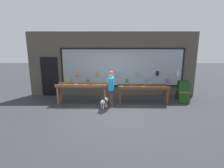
# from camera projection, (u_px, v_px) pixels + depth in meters

# --- Properties ---
(ground_plane) EXTENTS (40.00, 40.00, 0.00)m
(ground_plane) POSITION_uv_depth(u_px,v_px,m) (112.00, 111.00, 7.41)
(ground_plane) COLOR #2D2D33
(shopfront_facade) EXTENTS (8.93, 0.29, 3.40)m
(shopfront_facade) POSITION_uv_depth(u_px,v_px,m) (112.00, 65.00, 9.37)
(shopfront_facade) COLOR #4C473D
(shopfront_facade) RESTS_ON ground_plane
(display_table_left) EXTENTS (2.39, 0.66, 0.96)m
(display_table_left) POSITION_uv_depth(u_px,v_px,m) (82.00, 87.00, 8.23)
(display_table_left) COLOR brown
(display_table_left) RESTS_ON ground_plane
(display_table_right) EXTENTS (2.39, 0.67, 0.87)m
(display_table_right) POSITION_uv_depth(u_px,v_px,m) (143.00, 89.00, 8.25)
(display_table_right) COLOR brown
(display_table_right) RESTS_ON ground_plane
(person_browsing) EXTENTS (0.25, 0.65, 1.62)m
(person_browsing) POSITION_uv_depth(u_px,v_px,m) (111.00, 86.00, 7.72)
(person_browsing) COLOR #4C382D
(person_browsing) RESTS_ON ground_plane
(small_dog) EXTENTS (0.40, 0.52, 0.43)m
(small_dog) POSITION_uv_depth(u_px,v_px,m) (104.00, 101.00, 7.71)
(small_dog) COLOR white
(small_dog) RESTS_ON ground_plane
(sandwich_board_sign) EXTENTS (0.59, 0.87, 1.01)m
(sandwich_board_sign) POSITION_uv_depth(u_px,v_px,m) (183.00, 91.00, 8.55)
(sandwich_board_sign) COLOR #193F19
(sandwich_board_sign) RESTS_ON ground_plane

